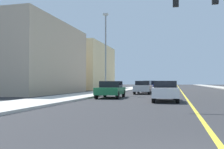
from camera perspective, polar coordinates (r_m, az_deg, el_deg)
The scene contains 11 objects.
ground at distance 46.15m, azimuth 14.99°, elevation -3.32°, with size 192.00×192.00×0.00m, color #2D2D30.
sidewalk_left at distance 46.94m, azimuth 3.19°, elevation -3.25°, with size 3.81×168.00×0.15m, color beige.
lane_marking_center at distance 46.15m, azimuth 14.99°, elevation -3.31°, with size 0.16×144.00×0.01m, color yellow.
building_left_near at distance 34.42m, azimuth -22.46°, elevation 3.18°, with size 15.60×15.00×8.40m, color tan.
building_left_far at distance 49.32m, azimuth -7.46°, elevation 1.60°, with size 10.71×15.10×8.36m, color beige.
street_lamp at distance 27.79m, azimuth -1.42°, elevation 5.67°, with size 0.56×0.28×8.68m.
car_red at distance 36.91m, azimuth 12.54°, elevation -2.64°, with size 1.98×4.21×1.36m.
car_blue at distance 35.15m, azimuth 8.46°, elevation -2.58°, with size 1.87×4.45×1.53m.
car_green at distance 21.99m, azimuth -0.27°, elevation -3.33°, with size 2.10×4.20×1.43m.
car_white at distance 18.54m, azimuth 11.72°, elevation -3.53°, with size 1.93×4.57×1.44m.
car_silver at distance 29.38m, azimuth 7.03°, elevation -2.81°, with size 1.83×4.20×1.49m.
Camera 1 is at (-0.93, -4.12, 1.36)m, focal length 41.00 mm.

